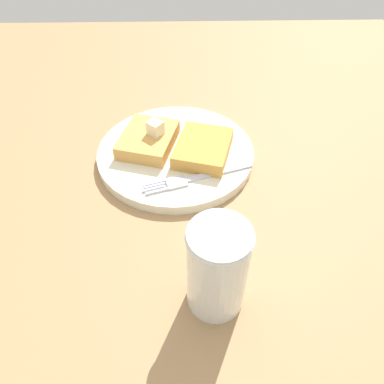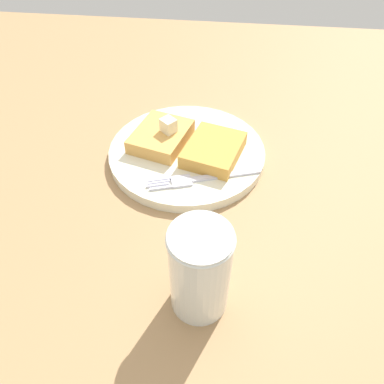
% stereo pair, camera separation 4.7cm
% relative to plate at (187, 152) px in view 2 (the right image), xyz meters
% --- Properties ---
extents(table_surface, '(1.12, 1.12, 0.03)m').
position_rel_plate_xyz_m(table_surface, '(-0.03, -0.02, -0.02)').
color(table_surface, '#A0794F').
rests_on(table_surface, ground).
extents(plate, '(0.24, 0.24, 0.02)m').
position_rel_plate_xyz_m(plate, '(0.00, 0.00, 0.00)').
color(plate, silver).
rests_on(plate, table_surface).
extents(toast_slice_left, '(0.10, 0.11, 0.02)m').
position_rel_plate_xyz_m(toast_slice_left, '(-0.04, 0.01, 0.02)').
color(toast_slice_left, gold).
rests_on(toast_slice_left, plate).
extents(toast_slice_middle, '(0.10, 0.11, 0.02)m').
position_rel_plate_xyz_m(toast_slice_middle, '(0.04, -0.01, 0.02)').
color(toast_slice_middle, gold).
rests_on(toast_slice_middle, plate).
extents(butter_pat_primary, '(0.03, 0.03, 0.02)m').
position_rel_plate_xyz_m(butter_pat_primary, '(-0.03, 0.01, 0.04)').
color(butter_pat_primary, '#F3EBC6').
rests_on(butter_pat_primary, toast_slice_left).
extents(fork, '(0.16, 0.06, 0.00)m').
position_rel_plate_xyz_m(fork, '(0.02, -0.07, 0.01)').
color(fork, silver).
rests_on(fork, plate).
extents(syrup_jar, '(0.06, 0.06, 0.11)m').
position_rel_plate_xyz_m(syrup_jar, '(0.04, -0.24, 0.04)').
color(syrup_jar, '#5D2C0F').
rests_on(syrup_jar, table_surface).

